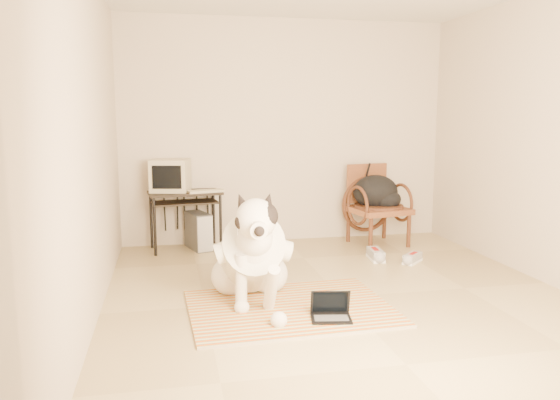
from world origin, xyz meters
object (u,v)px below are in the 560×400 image
object	(u,v)px
laptop	(331,312)
rattan_chair	(376,205)
computer_desk	(185,200)
pc_tower	(198,231)
crt_monitor	(170,175)
backpack	(377,193)
dog	(252,256)

from	to	relation	value
laptop	rattan_chair	distance (m)	2.68
computer_desk	rattan_chair	size ratio (longest dim) A/B	0.91
laptop	rattan_chair	bearing A→B (deg)	61.25
computer_desk	pc_tower	size ratio (longest dim) A/B	1.77
computer_desk	crt_monitor	xyz separation A→B (m)	(-0.16, 0.08, 0.28)
laptop	pc_tower	xyz separation A→B (m)	(-0.86, 2.49, 0.14)
laptop	pc_tower	bearing A→B (deg)	108.98
computer_desk	backpack	world-z (taller)	backpack
dog	laptop	xyz separation A→B (m)	(0.52, -0.55, -0.33)
pc_tower	computer_desk	bearing A→B (deg)	-177.83
computer_desk	rattan_chair	xyz separation A→B (m)	(2.28, -0.16, -0.10)
laptop	pc_tower	world-z (taller)	pc_tower
crt_monitor	pc_tower	distance (m)	0.72
dog	computer_desk	bearing A→B (deg)	103.94
dog	backpack	world-z (taller)	dog
dog	pc_tower	size ratio (longest dim) A/B	2.87
rattan_chair	pc_tower	bearing A→B (deg)	175.48
dog	laptop	distance (m)	0.82
laptop	backpack	size ratio (longest dim) A/B	0.61
dog	computer_desk	size ratio (longest dim) A/B	1.62
computer_desk	crt_monitor	size ratio (longest dim) A/B	1.77
laptop	computer_desk	bearing A→B (deg)	111.96
dog	computer_desk	distance (m)	2.00
laptop	computer_desk	world-z (taller)	computer_desk
crt_monitor	backpack	bearing A→B (deg)	-6.49
rattan_chair	crt_monitor	bearing A→B (deg)	174.28
crt_monitor	rattan_chair	world-z (taller)	crt_monitor
pc_tower	backpack	world-z (taller)	backpack
dog	computer_desk	world-z (taller)	dog
dog	computer_desk	xyz separation A→B (m)	(-0.48, 1.94, 0.19)
dog	pc_tower	bearing A→B (deg)	99.81
crt_monitor	backpack	world-z (taller)	crt_monitor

